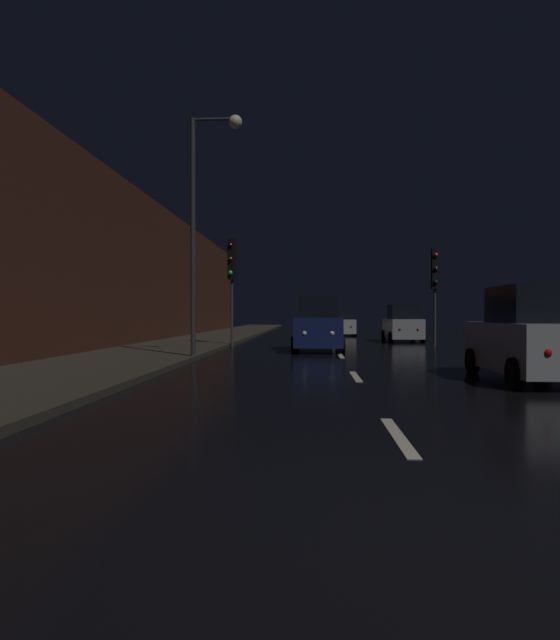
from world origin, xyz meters
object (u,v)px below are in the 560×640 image
(traffic_light_far_right, at_px, (435,276))
(car_parked_right_near, at_px, (531,337))
(streetlamp_overhead, at_px, (206,201))
(car_distant_taillights, at_px, (343,324))
(car_parked_right_far, at_px, (402,325))
(traffic_light_far_left, at_px, (232,268))
(car_approaching_headlights, at_px, (318,326))

(traffic_light_far_right, distance_m, car_parked_right_near, 13.49)
(traffic_light_far_right, distance_m, streetlamp_overhead, 12.60)
(car_distant_taillights, bearing_deg, car_parked_right_far, -160.50)
(car_distant_taillights, bearing_deg, streetlamp_overhead, 164.61)
(traffic_light_far_left, distance_m, car_distant_taillights, 14.68)
(car_approaching_headlights, distance_m, car_parked_right_far, 9.08)
(traffic_light_far_right, relative_size, streetlamp_overhead, 0.58)
(car_distant_taillights, relative_size, car_parked_right_far, 0.92)
(car_parked_right_near, bearing_deg, traffic_light_far_right, -3.45)
(car_approaching_headlights, relative_size, car_parked_right_far, 1.10)
(car_parked_right_near, distance_m, car_parked_right_far, 17.53)
(streetlamp_overhead, relative_size, car_parked_right_near, 1.86)
(car_distant_taillights, height_order, car_parked_right_near, car_parked_right_near)
(car_approaching_headlights, relative_size, car_parked_right_near, 1.04)
(traffic_light_far_right, relative_size, car_approaching_headlights, 1.03)
(streetlamp_overhead, height_order, car_parked_right_far, streetlamp_overhead)
(streetlamp_overhead, relative_size, car_approaching_headlights, 1.79)
(traffic_light_far_left, bearing_deg, car_parked_right_far, 133.88)
(traffic_light_far_left, bearing_deg, car_parked_right_near, 47.88)
(traffic_light_far_left, relative_size, car_parked_right_far, 1.23)
(traffic_light_far_right, height_order, traffic_light_far_left, traffic_light_far_left)
(car_distant_taillights, height_order, car_parked_right_far, car_parked_right_far)
(traffic_light_far_right, xyz_separation_m, car_parked_right_near, (-0.80, -13.26, -2.33))
(streetlamp_overhead, xyz_separation_m, car_distant_taillights, (5.65, 20.52, -4.35))
(car_parked_right_near, xyz_separation_m, car_parked_right_far, (0.00, 17.53, -0.05))
(car_parked_right_near, bearing_deg, car_distant_taillights, 6.27)
(streetlamp_overhead, bearing_deg, traffic_light_far_right, 42.13)
(car_parked_right_near, bearing_deg, traffic_light_far_left, 35.28)
(traffic_light_far_left, bearing_deg, car_approaching_headlights, 70.40)
(streetlamp_overhead, bearing_deg, car_parked_right_far, 56.24)
(streetlamp_overhead, distance_m, car_parked_right_far, 15.78)
(streetlamp_overhead, height_order, car_parked_right_near, streetlamp_overhead)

